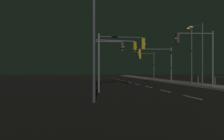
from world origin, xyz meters
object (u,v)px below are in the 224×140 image
object	(u,v)px
traffic_light_mid_left	(156,57)
traffic_light_mid_right	(114,53)
traffic_light_near_left	(107,54)
traffic_light_near_right	(147,60)
street_lamp_corner	(99,27)
street_lamp_far_end	(199,48)
street_lamp_across_street	(191,50)
traffic_light_overhead_east	(197,48)
traffic_light_far_center	(121,51)

from	to	relation	value
traffic_light_mid_left	traffic_light_mid_right	bearing A→B (deg)	-131.97
traffic_light_near_left	traffic_light_near_right	bearing A→B (deg)	54.35
street_lamp_corner	street_lamp_far_end	bearing A→B (deg)	36.72
traffic_light_mid_right	street_lamp_corner	xyz separation A→B (m)	(-2.25, -7.14, 0.81)
street_lamp_corner	street_lamp_across_street	world-z (taller)	street_lamp_corner
street_lamp_far_end	street_lamp_corner	size ratio (longest dim) A/B	1.01
traffic_light_overhead_east	traffic_light_near_left	distance (m)	9.18
traffic_light_overhead_east	street_lamp_corner	distance (m)	12.76
traffic_light_mid_left	street_lamp_far_end	xyz separation A→B (m)	(2.69, -6.42, 0.70)
street_lamp_far_end	street_lamp_across_street	distance (m)	0.90
traffic_light_mid_left	traffic_light_near_left	xyz separation A→B (m)	(-8.53, -7.22, -0.24)
traffic_light_mid_left	street_lamp_corner	distance (m)	19.20
traffic_light_mid_right	street_lamp_corner	size ratio (longest dim) A/B	0.69
street_lamp_across_street	street_lamp_far_end	bearing A→B (deg)	-38.30
traffic_light_mid_right	traffic_light_far_center	bearing A→B (deg)	-87.27
traffic_light_far_center	street_lamp_across_street	xyz separation A→B (m)	(10.00, 5.38, 0.86)
traffic_light_far_center	street_lamp_far_end	world-z (taller)	street_lamp_far_end
traffic_light_mid_left	street_lamp_across_street	distance (m)	6.23
traffic_light_mid_right	street_lamp_far_end	xyz separation A→B (m)	(10.80, 2.59, 1.00)
traffic_light_mid_left	street_lamp_far_end	bearing A→B (deg)	-67.28
traffic_light_far_center	street_lamp_corner	distance (m)	5.50
traffic_light_near_right	street_lamp_across_street	bearing A→B (deg)	-84.01
street_lamp_corner	traffic_light_overhead_east	bearing A→B (deg)	32.56
traffic_light_near_right	traffic_light_near_left	world-z (taller)	traffic_light_near_right
traffic_light_mid_left	street_lamp_across_street	size ratio (longest dim) A/B	0.73
traffic_light_mid_right	traffic_light_near_right	xyz separation A→B (m)	(8.89, 14.77, 0.09)
traffic_light_far_center	traffic_light_mid_right	xyz separation A→B (m)	(-0.11, 2.24, 0.04)
traffic_light_near_right	street_lamp_corner	bearing A→B (deg)	-116.95
traffic_light_mid_left	traffic_light_overhead_east	distance (m)	9.30
traffic_light_near_right	street_lamp_across_street	world-z (taller)	street_lamp_across_street
traffic_light_near_right	traffic_light_near_left	size ratio (longest dim) A/B	0.97
traffic_light_near_left	street_lamp_corner	size ratio (longest dim) A/B	0.71
traffic_light_mid_left	street_lamp_far_end	distance (m)	7.00
traffic_light_overhead_east	traffic_light_mid_right	size ratio (longest dim) A/B	1.16
traffic_light_mid_left	street_lamp_corner	world-z (taller)	street_lamp_corner
traffic_light_overhead_east	traffic_light_near_right	distance (m)	15.05
traffic_light_far_center	traffic_light_near_left	distance (m)	4.08
traffic_light_near_right	street_lamp_corner	world-z (taller)	street_lamp_corner
traffic_light_near_right	traffic_light_near_left	xyz separation A→B (m)	(-9.30, -12.97, -0.02)
traffic_light_near_right	traffic_light_near_left	bearing A→B (deg)	-125.65
traffic_light_mid_right	street_lamp_corner	distance (m)	7.53
traffic_light_near_left	street_lamp_corner	world-z (taller)	street_lamp_corner
traffic_light_near_right	street_lamp_far_end	distance (m)	12.36
traffic_light_mid_right	traffic_light_near_left	bearing A→B (deg)	103.10
traffic_light_mid_right	traffic_light_near_right	world-z (taller)	traffic_light_near_right
traffic_light_overhead_east	street_lamp_across_street	distance (m)	3.77
traffic_light_mid_left	traffic_light_mid_right	size ratio (longest dim) A/B	1.04
traffic_light_far_center	traffic_light_overhead_east	bearing A→B (deg)	13.22
traffic_light_mid_left	traffic_light_near_right	world-z (taller)	traffic_light_mid_left
traffic_light_overhead_east	street_lamp_far_end	distance (m)	3.68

